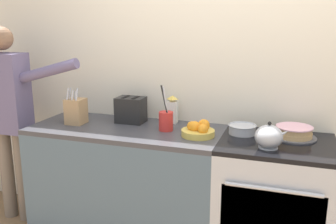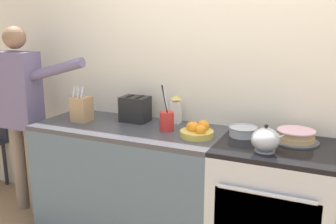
# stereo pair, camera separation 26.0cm
# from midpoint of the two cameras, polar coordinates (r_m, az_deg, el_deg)

# --- Properties ---
(wall_back) EXTENTS (8.00, 0.04, 2.60)m
(wall_back) POSITION_cam_midpoint_polar(r_m,az_deg,el_deg) (2.79, 7.34, 6.26)
(wall_back) COLOR silver
(wall_back) RESTS_ON ground_plane
(counter_cabinet) EXTENTS (1.42, 0.63, 0.89)m
(counter_cabinet) POSITION_cam_midpoint_polar(r_m,az_deg,el_deg) (2.95, -8.73, -10.70)
(counter_cabinet) COLOR #4C6070
(counter_cabinet) RESTS_ON ground_plane
(stove_range) EXTENTS (0.74, 0.66, 0.89)m
(stove_range) POSITION_cam_midpoint_polar(r_m,az_deg,el_deg) (2.67, 13.00, -13.61)
(stove_range) COLOR #B7BABF
(stove_range) RESTS_ON ground_plane
(layer_cake) EXTENTS (0.30, 0.30, 0.08)m
(layer_cake) POSITION_cam_midpoint_polar(r_m,az_deg,el_deg) (2.60, 15.99, -3.07)
(layer_cake) COLOR #4C4C51
(layer_cake) RESTS_ON stove_range
(tea_kettle) EXTENTS (0.21, 0.17, 0.17)m
(tea_kettle) POSITION_cam_midpoint_polar(r_m,az_deg,el_deg) (2.35, 12.14, -3.76)
(tea_kettle) COLOR #B7BABF
(tea_kettle) RESTS_ON stove_range
(mixing_bowl) EXTENTS (0.20, 0.20, 0.07)m
(mixing_bowl) POSITION_cam_midpoint_polar(r_m,az_deg,el_deg) (2.63, 8.50, -2.64)
(mixing_bowl) COLOR #B7BABF
(mixing_bowl) RESTS_ON stove_range
(knife_block) EXTENTS (0.13, 0.14, 0.28)m
(knife_block) POSITION_cam_midpoint_polar(r_m,az_deg,el_deg) (2.96, -16.32, 0.13)
(knife_block) COLOR tan
(knife_block) RESTS_ON counter_cabinet
(utensil_crock) EXTENTS (0.10, 0.10, 0.33)m
(utensil_crock) POSITION_cam_midpoint_polar(r_m,az_deg,el_deg) (2.67, -3.10, -1.32)
(utensil_crock) COLOR red
(utensil_crock) RESTS_ON counter_cabinet
(fruit_bowl) EXTENTS (0.23, 0.23, 0.11)m
(fruit_bowl) POSITION_cam_midpoint_polar(r_m,az_deg,el_deg) (2.55, 1.75, -2.83)
(fruit_bowl) COLOR gold
(fruit_bowl) RESTS_ON counter_cabinet
(toaster) EXTENTS (0.23, 0.16, 0.20)m
(toaster) POSITION_cam_midpoint_polar(r_m,az_deg,el_deg) (2.91, -8.24, 0.30)
(toaster) COLOR black
(toaster) RESTS_ON counter_cabinet
(milk_carton) EXTENTS (0.07, 0.07, 0.22)m
(milk_carton) POSITION_cam_midpoint_polar(r_m,az_deg,el_deg) (2.86, -1.90, 0.28)
(milk_carton) COLOR white
(milk_carton) RESTS_ON counter_cabinet
(person_baker) EXTENTS (0.92, 0.20, 1.62)m
(person_baker) POSITION_cam_midpoint_polar(r_m,az_deg,el_deg) (3.34, -25.15, 0.44)
(person_baker) COLOR #7A6B5B
(person_baker) RESTS_ON ground_plane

